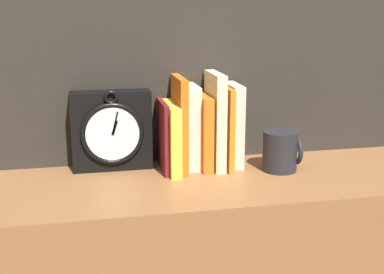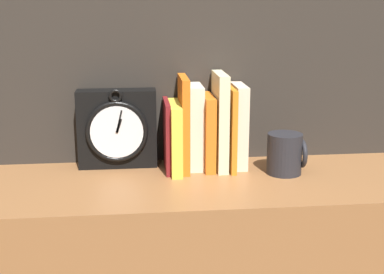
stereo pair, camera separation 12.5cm
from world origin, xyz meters
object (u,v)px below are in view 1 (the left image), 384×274
at_px(book_slot4_orange, 203,131).
at_px(book_slot7_cream, 233,125).
at_px(mug, 281,151).
at_px(clock, 112,131).
at_px(book_slot1_yellow, 171,138).
at_px(book_slot0_maroon, 163,136).
at_px(book_slot2_orange, 180,124).
at_px(book_slot6_orange, 225,127).
at_px(book_slot5_cream, 215,120).
at_px(book_slot3_cream, 190,126).

xyz_separation_m(book_slot4_orange, book_slot7_cream, (0.08, 0.01, 0.01)).
bearing_deg(mug, book_slot4_orange, 159.10).
height_order(clock, mug, clock).
xyz_separation_m(clock, book_slot1_yellow, (0.14, -0.04, -0.01)).
xyz_separation_m(book_slot0_maroon, book_slot7_cream, (0.19, 0.01, 0.02)).
distance_m(clock, book_slot7_cream, 0.31).
xyz_separation_m(book_slot0_maroon, book_slot2_orange, (0.04, -0.00, 0.03)).
relative_size(clock, book_slot7_cream, 0.98).
distance_m(book_slot4_orange, book_slot6_orange, 0.06).
height_order(book_slot0_maroon, book_slot4_orange, book_slot4_orange).
xyz_separation_m(book_slot2_orange, book_slot5_cream, (0.09, 0.00, 0.00)).
relative_size(book_slot1_yellow, book_slot6_orange, 0.82).
bearing_deg(book_slot6_orange, mug, -26.72).
bearing_deg(clock, book_slot2_orange, -11.68).
height_order(book_slot1_yellow, book_slot7_cream, book_slot7_cream).
bearing_deg(book_slot4_orange, book_slot2_orange, -176.69).
relative_size(book_slot2_orange, book_slot3_cream, 1.11).
distance_m(book_slot0_maroon, book_slot2_orange, 0.05).
height_order(book_slot4_orange, mug, book_slot4_orange).
bearing_deg(mug, clock, 166.19).
xyz_separation_m(book_slot3_cream, book_slot5_cream, (0.06, -0.01, 0.02)).
relative_size(book_slot0_maroon, book_slot2_orange, 0.75).
xyz_separation_m(clock, book_slot4_orange, (0.23, -0.03, -0.01)).
height_order(book_slot3_cream, book_slot5_cream, book_slot5_cream).
bearing_deg(mug, book_slot2_orange, 164.76).
bearing_deg(book_slot3_cream, book_slot5_cream, -10.97).
relative_size(clock, mug, 2.05).
relative_size(clock, book_slot5_cream, 0.85).
bearing_deg(book_slot4_orange, clock, 172.27).
distance_m(book_slot2_orange, book_slot7_cream, 0.14).
height_order(clock, book_slot6_orange, book_slot6_orange).
bearing_deg(book_slot2_orange, book_slot0_maroon, 179.14).
bearing_deg(book_slot3_cream, book_slot4_orange, -18.03).
bearing_deg(book_slot7_cream, book_slot5_cream, -168.67).
relative_size(book_slot3_cream, book_slot5_cream, 0.87).
xyz_separation_m(book_slot5_cream, book_slot7_cream, (0.05, 0.01, -0.02)).
bearing_deg(book_slot5_cream, book_slot7_cream, 11.33).
distance_m(book_slot4_orange, book_slot7_cream, 0.08).
bearing_deg(book_slot3_cream, book_slot0_maroon, -169.59).
bearing_deg(book_slot6_orange, book_slot0_maroon, 179.03).
relative_size(book_slot4_orange, mug, 1.85).
height_order(book_slot3_cream, book_slot4_orange, book_slot3_cream).
xyz_separation_m(book_slot1_yellow, book_slot4_orange, (0.09, 0.01, 0.01)).
bearing_deg(book_slot7_cream, book_slot1_yellow, -172.92).
distance_m(book_slot2_orange, mug, 0.26).
bearing_deg(book_slot0_maroon, book_slot2_orange, -0.86).
xyz_separation_m(book_slot3_cream, mug, (0.22, -0.08, -0.06)).
distance_m(book_slot0_maroon, book_slot6_orange, 0.16).
height_order(book_slot1_yellow, mug, book_slot1_yellow).
height_order(book_slot2_orange, book_slot4_orange, book_slot2_orange).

